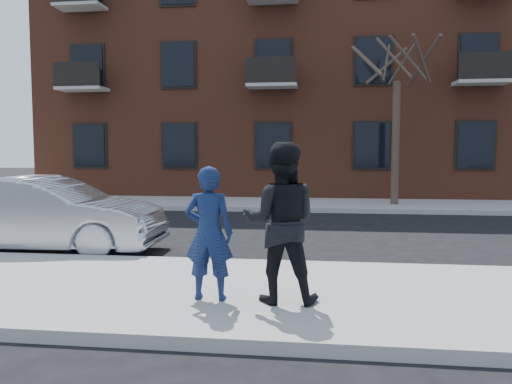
# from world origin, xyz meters

# --- Properties ---
(ground) EXTENTS (100.00, 100.00, 0.00)m
(ground) POSITION_xyz_m (0.00, 0.00, 0.00)
(ground) COLOR black
(ground) RESTS_ON ground
(near_sidewalk) EXTENTS (50.00, 3.50, 0.15)m
(near_sidewalk) POSITION_xyz_m (0.00, -0.25, 0.07)
(near_sidewalk) COLOR #9A9892
(near_sidewalk) RESTS_ON ground
(near_curb) EXTENTS (50.00, 0.10, 0.15)m
(near_curb) POSITION_xyz_m (0.00, 1.55, 0.07)
(near_curb) COLOR #999691
(near_curb) RESTS_ON ground
(far_sidewalk) EXTENTS (50.00, 3.50, 0.15)m
(far_sidewalk) POSITION_xyz_m (0.00, 11.25, 0.07)
(far_sidewalk) COLOR #9A9892
(far_sidewalk) RESTS_ON ground
(far_curb) EXTENTS (50.00, 0.10, 0.15)m
(far_curb) POSITION_xyz_m (0.00, 9.45, 0.07)
(far_curb) COLOR #999691
(far_curb) RESTS_ON ground
(apartment_building) EXTENTS (24.30, 10.30, 12.30)m
(apartment_building) POSITION_xyz_m (2.00, 18.00, 6.16)
(apartment_building) COLOR brown
(apartment_building) RESTS_ON ground
(street_tree) EXTENTS (3.60, 3.60, 6.80)m
(street_tree) POSITION_xyz_m (4.50, 11.00, 5.52)
(street_tree) COLOR #34281F
(street_tree) RESTS_ON far_sidewalk
(silver_sedan) EXTENTS (4.55, 1.69, 1.48)m
(silver_sedan) POSITION_xyz_m (-3.36, 2.38, 0.74)
(silver_sedan) COLOR #999BA3
(silver_sedan) RESTS_ON ground
(man_hoodie) EXTENTS (0.60, 0.48, 1.64)m
(man_hoodie) POSITION_xyz_m (0.58, -0.73, 0.97)
(man_hoodie) COLOR navy
(man_hoodie) RESTS_ON near_sidewalk
(man_peacoat) EXTENTS (0.96, 0.76, 1.93)m
(man_peacoat) POSITION_xyz_m (1.45, -0.70, 1.12)
(man_peacoat) COLOR black
(man_peacoat) RESTS_ON near_sidewalk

